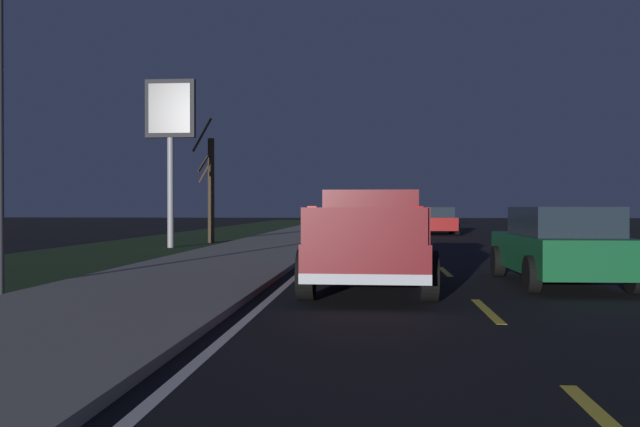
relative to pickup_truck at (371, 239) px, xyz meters
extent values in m
plane|color=black|center=(14.58, -1.74, -0.91)|extent=(144.00, 144.00, 0.00)
cube|color=gray|center=(14.58, 3.96, -0.85)|extent=(108.00, 4.00, 0.12)
cube|color=#1E3819|center=(14.58, 8.96, -0.91)|extent=(108.00, 6.00, 0.01)
cube|color=yellow|center=(-2.99, -1.74, -0.91)|extent=(2.40, 0.14, 0.01)
cube|color=yellow|center=(3.12, -1.74, -0.91)|extent=(2.40, 0.14, 0.01)
cube|color=yellow|center=(8.23, -1.74, -0.91)|extent=(2.40, 0.14, 0.01)
cube|color=yellow|center=(14.40, -1.74, -0.91)|extent=(2.40, 0.14, 0.01)
cube|color=yellow|center=(19.48, -1.74, -0.91)|extent=(2.40, 0.14, 0.01)
cube|color=yellow|center=(26.00, -1.74, -0.91)|extent=(2.40, 0.14, 0.01)
cube|color=yellow|center=(31.87, -1.74, -0.91)|extent=(2.40, 0.14, 0.01)
cube|color=yellow|center=(37.18, -1.74, -0.91)|extent=(2.40, 0.14, 0.01)
cube|color=yellow|center=(42.36, -1.74, -0.91)|extent=(2.40, 0.14, 0.01)
cube|color=yellow|center=(48.72, -1.74, -0.91)|extent=(2.40, 0.14, 0.01)
cube|color=yellow|center=(55.35, -1.74, -0.91)|extent=(2.40, 0.14, 0.01)
cube|color=yellow|center=(60.69, -1.74, -0.91)|extent=(2.40, 0.14, 0.01)
cube|color=yellow|center=(67.40, -1.74, -0.91)|extent=(2.40, 0.14, 0.01)
cube|color=silver|center=(14.58, 1.66, -0.91)|extent=(108.00, 0.14, 0.01)
cube|color=maroon|center=(-0.32, 0.01, -0.24)|extent=(5.44, 2.12, 0.60)
cube|color=maroon|center=(0.87, -0.02, 0.51)|extent=(2.20, 1.89, 0.90)
cube|color=#1E2833|center=(-0.18, 0.00, 0.56)|extent=(0.07, 1.44, 0.50)
cube|color=maroon|center=(-1.38, 0.97, 0.34)|extent=(3.03, 0.15, 0.56)
cube|color=maroon|center=(-1.42, -0.91, 0.34)|extent=(3.03, 0.15, 0.56)
cube|color=maroon|center=(-2.98, 0.06, 0.34)|extent=(0.12, 1.88, 0.56)
cube|color=silver|center=(-2.98, 0.06, -0.46)|extent=(0.16, 2.00, 0.16)
cube|color=red|center=(-2.95, 0.86, 0.54)|extent=(0.06, 0.14, 0.20)
cube|color=red|center=(-2.99, -0.74, 0.54)|extent=(0.06, 0.14, 0.20)
cylinder|color=black|center=(1.48, 0.97, -0.49)|extent=(0.84, 0.28, 0.84)
cylinder|color=black|center=(1.44, -1.03, -0.49)|extent=(0.84, 0.28, 0.84)
cylinder|color=black|center=(-2.08, 1.05, -0.49)|extent=(0.84, 0.28, 0.84)
cylinder|color=black|center=(-2.12, -0.95, -0.49)|extent=(0.84, 0.28, 0.84)
cube|color=#14592D|center=(0.61, -3.73, -0.28)|extent=(4.44, 1.91, 0.70)
cube|color=#1E2833|center=(0.36, -3.73, 0.35)|extent=(2.50, 1.64, 0.56)
cylinder|color=black|center=(2.08, -2.79, -0.57)|extent=(0.68, 0.22, 0.68)
cylinder|color=black|center=(2.13, -4.59, -0.57)|extent=(0.68, 0.22, 0.68)
cylinder|color=black|center=(-0.91, -2.86, -0.57)|extent=(0.68, 0.22, 0.68)
cylinder|color=black|center=(-0.86, -4.66, -0.57)|extent=(0.68, 0.22, 0.68)
cube|color=red|center=(-1.54, -3.78, -0.23)|extent=(0.12, 1.51, 0.10)
cube|color=maroon|center=(25.31, -3.56, -0.28)|extent=(4.40, 1.81, 0.70)
cube|color=#1E2833|center=(25.06, -3.56, 0.35)|extent=(2.47, 1.59, 0.56)
cylinder|color=black|center=(26.81, -2.66, -0.57)|extent=(0.68, 0.22, 0.68)
cylinder|color=black|center=(26.81, -4.46, -0.57)|extent=(0.68, 0.22, 0.68)
cylinder|color=black|center=(23.82, -2.66, -0.57)|extent=(0.68, 0.22, 0.68)
cylinder|color=black|center=(23.81, -4.46, -0.57)|extent=(0.68, 0.22, 0.68)
cube|color=red|center=(23.16, -3.56, -0.23)|extent=(0.08, 1.51, 0.10)
cylinder|color=#99999E|center=(12.05, 7.66, 2.28)|extent=(0.24, 0.24, 6.37)
cube|color=black|center=(12.05, 7.66, 4.36)|extent=(0.24, 1.90, 2.20)
cube|color=black|center=(11.92, 7.66, 4.36)|extent=(0.04, 1.60, 1.87)
cylinder|color=#423323|center=(15.63, 6.97, 1.34)|extent=(0.28, 0.28, 4.50)
cylinder|color=#423323|center=(15.65, 7.24, 2.15)|extent=(0.15, 0.61, 0.96)
cylinder|color=#423323|center=(15.16, 6.89, 2.55)|extent=(1.01, 0.29, 0.88)
cylinder|color=#423323|center=(15.05, 7.09, 2.59)|extent=(1.23, 0.36, 1.05)
cylinder|color=#423323|center=(15.27, 7.27, 3.72)|extent=(0.79, 0.70, 1.53)
camera|label=1|loc=(-13.23, -0.10, 0.62)|focal=38.26mm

